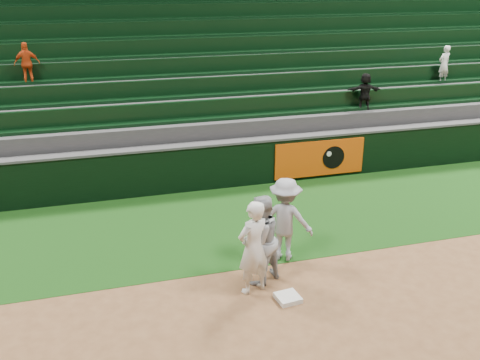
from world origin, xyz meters
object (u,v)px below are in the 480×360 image
first_baseman (253,248)px  base_coach (285,219)px  first_base (288,298)px  baserunner (260,240)px

first_baseman → base_coach: bearing=-154.0°
first_base → baserunner: 1.13m
baserunner → base_coach: base_coach is taller
baserunner → first_base: bearing=82.5°
first_baseman → baserunner: size_ratio=1.03×
first_baseman → baserunner: bearing=-147.0°
base_coach → baserunner: bearing=71.6°
first_baseman → baserunner: first_baseman is taller
first_base → baserunner: bearing=111.0°
first_base → first_baseman: (-0.50, 0.45, 0.84)m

